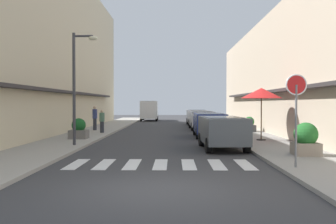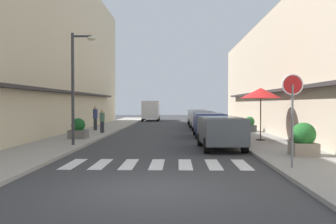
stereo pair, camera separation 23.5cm
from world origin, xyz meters
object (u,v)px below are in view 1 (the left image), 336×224
at_px(planter_corner, 306,139).
at_px(cafe_umbrella, 261,93).
at_px(parked_car_mid, 209,122).
at_px(street_lamp, 78,76).
at_px(parked_car_near, 222,129).
at_px(delivery_van, 149,109).
at_px(planter_far, 249,125).
at_px(parked_car_distant, 197,116).
at_px(planter_midblock, 79,130).
at_px(pedestrian_walking_far, 95,117).
at_px(pedestrian_walking_near, 102,121).
at_px(parked_car_far, 201,118).
at_px(round_street_sign, 296,96).

bearing_deg(planter_corner, cafe_umbrella, 93.36).
relative_size(parked_car_mid, street_lamp, 0.82).
bearing_deg(cafe_umbrella, parked_car_near, -128.91).
relative_size(delivery_van, planter_far, 5.25).
xyz_separation_m(street_lamp, planter_far, (9.71, 8.47, -2.74)).
bearing_deg(cafe_umbrella, planter_corner, -86.64).
bearing_deg(parked_car_distant, planter_midblock, -116.97).
bearing_deg(pedestrian_walking_far, street_lamp, -129.52).
distance_m(planter_corner, planter_midblock, 12.11).
height_order(delivery_van, street_lamp, street_lamp).
distance_m(delivery_van, pedestrian_walking_near, 20.05).
bearing_deg(parked_car_distant, parked_car_mid, -90.00).
xyz_separation_m(parked_car_far, street_lamp, (-6.65, -11.99, 2.41)).
xyz_separation_m(street_lamp, pedestrian_walking_near, (-0.30, 7.24, -2.41)).
bearing_deg(round_street_sign, planter_far, 83.96).
distance_m(parked_car_far, planter_far, 4.68).
xyz_separation_m(planter_midblock, pedestrian_walking_far, (-0.47, 6.38, 0.44)).
height_order(cafe_umbrella, pedestrian_walking_far, cafe_umbrella).
bearing_deg(delivery_van, parked_car_far, -71.45).
distance_m(parked_car_far, round_street_sign, 18.04).
bearing_deg(delivery_van, planter_far, -66.46).
relative_size(cafe_umbrella, planter_far, 2.68).
bearing_deg(planter_corner, parked_car_near, 136.70).
height_order(parked_car_distant, planter_midblock, parked_car_distant).
relative_size(round_street_sign, cafe_umbrella, 1.02).
bearing_deg(delivery_van, parked_car_near, -79.61).
bearing_deg(planter_corner, delivery_van, 104.52).
bearing_deg(planter_far, parked_car_distant, 108.07).
distance_m(street_lamp, planter_far, 13.17).
bearing_deg(round_street_sign, pedestrian_walking_near, 122.79).
bearing_deg(parked_car_near, pedestrian_walking_far, 127.83).
bearing_deg(planter_far, planter_corner, -91.33).
relative_size(pedestrian_walking_near, pedestrian_walking_far, 0.87).
xyz_separation_m(street_lamp, planter_corner, (9.44, -3.27, -2.62)).
height_order(street_lamp, pedestrian_walking_far, street_lamp).
xyz_separation_m(round_street_sign, pedestrian_walking_far, (-9.47, 15.50, -1.24)).
height_order(round_street_sign, pedestrian_walking_far, round_street_sign).
bearing_deg(parked_car_near, parked_car_mid, 90.00).
distance_m(parked_car_mid, parked_car_far, 6.45).
xyz_separation_m(pedestrian_walking_near, pedestrian_walking_far, (-0.98, 2.32, 0.13)).
distance_m(parked_car_mid, street_lamp, 8.98).
height_order(parked_car_distant, pedestrian_walking_near, pedestrian_walking_near).
distance_m(delivery_van, planter_far, 20.45).
bearing_deg(planter_midblock, delivery_van, 84.41).
bearing_deg(parked_car_near, cafe_umbrella, 51.09).
bearing_deg(delivery_van, pedestrian_walking_near, -95.29).
bearing_deg(round_street_sign, planter_midblock, 134.59).
distance_m(pedestrian_walking_near, pedestrian_walking_far, 2.52).
height_order(cafe_umbrella, pedestrian_walking_near, cafe_umbrella).
bearing_deg(planter_midblock, street_lamp, -75.81).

